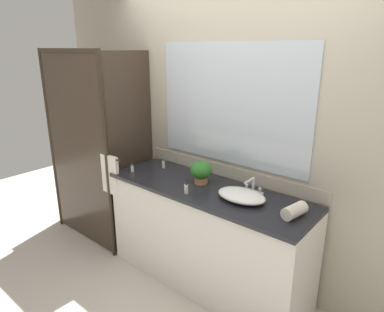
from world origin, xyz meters
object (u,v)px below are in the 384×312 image
(faucet, at_px, (252,188))
(amenity_bottle_conditioner, at_px, (164,164))
(amenity_bottle_lotion, at_px, (132,168))
(amenity_bottle_body_wash, at_px, (186,188))
(rolled_towel_near_edge, at_px, (295,211))
(potted_plant, at_px, (201,171))
(sink_basin, at_px, (241,196))

(faucet, distance_m, amenity_bottle_conditioner, 0.96)
(amenity_bottle_lotion, bearing_deg, amenity_bottle_conditioner, 60.41)
(amenity_bottle_body_wash, relative_size, rolled_towel_near_edge, 0.49)
(potted_plant, relative_size, amenity_bottle_lotion, 2.60)
(amenity_bottle_lotion, height_order, amenity_bottle_body_wash, amenity_bottle_body_wash)
(potted_plant, relative_size, amenity_bottle_body_wash, 2.03)
(amenity_bottle_conditioner, xyz_separation_m, rolled_towel_near_edge, (1.38, -0.13, 0.00))
(potted_plant, bearing_deg, amenity_bottle_body_wash, -79.03)
(sink_basin, xyz_separation_m, amenity_bottle_conditioner, (-0.96, 0.14, 0.01))
(faucet, xyz_separation_m, amenity_bottle_conditioner, (-0.96, -0.03, -0.00))
(amenity_bottle_body_wash, xyz_separation_m, rolled_towel_near_edge, (0.82, 0.19, 0.00))
(potted_plant, relative_size, rolled_towel_near_edge, 1.00)
(sink_basin, bearing_deg, amenity_bottle_lotion, -173.68)
(rolled_towel_near_edge, bearing_deg, sink_basin, -178.77)
(potted_plant, xyz_separation_m, amenity_bottle_conditioner, (-0.51, 0.07, -0.07))
(sink_basin, height_order, rolled_towel_near_edge, rolled_towel_near_edge)
(amenity_bottle_lotion, relative_size, amenity_bottle_body_wash, 0.78)
(faucet, xyz_separation_m, amenity_bottle_lotion, (-1.11, -0.29, -0.01))
(sink_basin, relative_size, amenity_bottle_conditioner, 4.30)
(amenity_bottle_lotion, distance_m, amenity_bottle_conditioner, 0.30)
(amenity_bottle_lotion, bearing_deg, sink_basin, 6.32)
(sink_basin, xyz_separation_m, amenity_bottle_body_wash, (-0.40, -0.18, 0.01))
(amenity_bottle_lotion, distance_m, amenity_bottle_body_wash, 0.71)
(sink_basin, distance_m, faucet, 0.17)
(faucet, xyz_separation_m, potted_plant, (-0.44, -0.10, 0.06))
(sink_basin, height_order, potted_plant, potted_plant)
(rolled_towel_near_edge, bearing_deg, amenity_bottle_lotion, -175.07)
(potted_plant, xyz_separation_m, amenity_bottle_body_wash, (0.05, -0.25, -0.06))
(sink_basin, bearing_deg, amenity_bottle_conditioner, 171.72)
(sink_basin, relative_size, amenity_bottle_body_wash, 4.04)
(sink_basin, xyz_separation_m, potted_plant, (-0.44, 0.07, 0.07))
(sink_basin, xyz_separation_m, rolled_towel_near_edge, (0.42, 0.01, 0.01))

